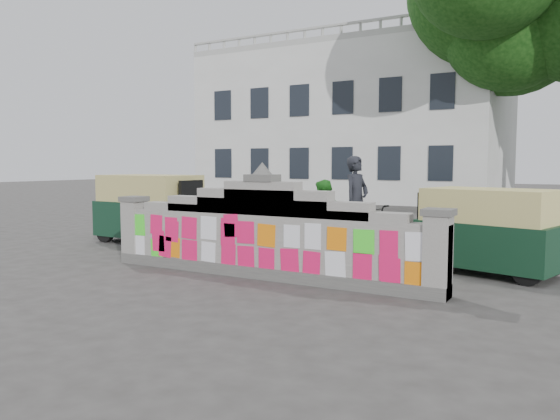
{
  "coord_description": "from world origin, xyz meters",
  "views": [
    {
      "loc": [
        4.93,
        -8.02,
        1.99
      ],
      "look_at": [
        -0.22,
        1.0,
        1.1
      ],
      "focal_mm": 35.0,
      "sensor_mm": 36.0,
      "label": 1
    }
  ],
  "objects_px": {
    "cyclist_bike": "(356,230)",
    "cyclist_rider": "(356,212)",
    "pedestrian": "(323,219)",
    "rickshaw_left": "(152,208)",
    "rickshaw_right": "(486,229)"
  },
  "relations": [
    {
      "from": "cyclist_bike",
      "to": "rickshaw_right",
      "type": "distance_m",
      "value": 2.8
    },
    {
      "from": "pedestrian",
      "to": "rickshaw_right",
      "type": "height_order",
      "value": "pedestrian"
    },
    {
      "from": "pedestrian",
      "to": "rickshaw_left",
      "type": "height_order",
      "value": "rickshaw_left"
    },
    {
      "from": "cyclist_rider",
      "to": "pedestrian",
      "type": "relative_size",
      "value": 1.14
    },
    {
      "from": "rickshaw_left",
      "to": "pedestrian",
      "type": "bearing_deg",
      "value": 2.17
    },
    {
      "from": "cyclist_bike",
      "to": "cyclist_rider",
      "type": "xyz_separation_m",
      "value": [
        0.0,
        0.0,
        0.39
      ]
    },
    {
      "from": "cyclist_bike",
      "to": "pedestrian",
      "type": "bearing_deg",
      "value": 162.24
    },
    {
      "from": "cyclist_bike",
      "to": "rickshaw_right",
      "type": "bearing_deg",
      "value": -88.79
    },
    {
      "from": "cyclist_bike",
      "to": "cyclist_rider",
      "type": "relative_size",
      "value": 1.12
    },
    {
      "from": "cyclist_rider",
      "to": "cyclist_bike",
      "type": "bearing_deg",
      "value": 103.06
    },
    {
      "from": "cyclist_rider",
      "to": "rickshaw_right",
      "type": "distance_m",
      "value": 2.8
    },
    {
      "from": "cyclist_rider",
      "to": "rickshaw_right",
      "type": "xyz_separation_m",
      "value": [
        2.73,
        -0.57,
        -0.15
      ]
    },
    {
      "from": "cyclist_bike",
      "to": "cyclist_rider",
      "type": "height_order",
      "value": "cyclist_rider"
    },
    {
      "from": "cyclist_bike",
      "to": "pedestrian",
      "type": "xyz_separation_m",
      "value": [
        -0.44,
        -0.73,
        0.27
      ]
    },
    {
      "from": "rickshaw_right",
      "to": "rickshaw_left",
      "type": "bearing_deg",
      "value": 16.14
    }
  ]
}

